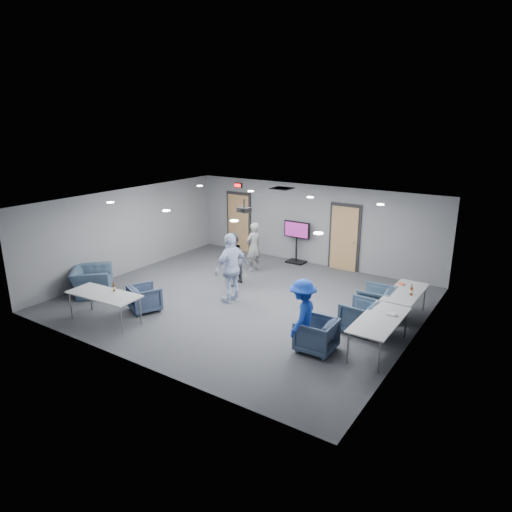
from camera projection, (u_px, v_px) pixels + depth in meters
The scene contains 29 objects.
floor at pixel (245, 300), 12.55m from camera, with size 9.00×9.00×0.00m, color #35393D.
ceiling at pixel (244, 203), 11.76m from camera, with size 9.00×9.00×0.00m, color silver.
wall_back at pixel (312, 225), 15.35m from camera, with size 9.00×0.02×2.70m, color slate.
wall_front at pixel (128, 301), 8.96m from camera, with size 9.00×0.02×2.70m, color slate.
wall_left at pixel (128, 231), 14.52m from camera, with size 0.02×8.00×2.70m, color slate.
wall_right at pixel (416, 286), 9.78m from camera, with size 0.02×8.00×2.70m, color slate.
door_left at pixel (239, 222), 16.97m from camera, with size 1.06×0.17×2.24m.
door_right at pixel (344, 238), 14.76m from camera, with size 1.06×0.17×2.24m.
exit_sign at pixel (238, 185), 16.56m from camera, with size 0.32×0.08×0.16m.
hvac_diffuser at pixel (282, 188), 14.26m from camera, with size 0.60×0.60×0.03m, color black.
downlights at pixel (244, 203), 11.77m from camera, with size 6.18×3.78×0.02m.
person_a at pixel (254, 247), 14.75m from camera, with size 0.59×0.38×1.61m, color gray.
person_b at pixel (232, 259), 13.45m from camera, with size 0.78×0.61×1.61m, color #4F565F.
person_c at pixel (231, 268), 12.20m from camera, with size 1.12×0.47×1.91m, color silver.
person_d at pixel (302, 315), 9.66m from camera, with size 1.03×0.59×1.60m, color blue.
chair_right_a at pixel (376, 301), 11.47m from camera, with size 0.81×0.84×0.76m, color #35495D.
chair_right_b at pixel (361, 316), 10.61m from camera, with size 0.80×0.83×0.75m, color #384B60.
chair_right_c at pixel (316, 335), 9.72m from camera, with size 0.78×0.80×0.73m, color #384861.
chair_front_a at pixel (145, 298), 11.77m from camera, with size 0.73×0.75×0.68m, color #374560.
chair_front_b at pixel (92, 281), 12.87m from camera, with size 1.18×1.03×0.76m, color #36495E.
table_right_a at pixel (405, 293), 11.17m from camera, with size 0.74×1.77×0.73m.
table_right_b at pixel (380, 321), 9.66m from camera, with size 0.81×1.94×0.73m.
table_front_left at pixel (104, 295), 11.04m from camera, with size 1.93×0.91×0.73m.
bottle_front at pixel (114, 288), 11.16m from camera, with size 0.06×0.06×0.25m.
bottle_right at pixel (411, 291), 10.91m from camera, with size 0.07×0.07×0.28m.
snack_box at pixel (401, 284), 11.61m from camera, with size 0.16×0.11×0.04m, color #CE5B33.
wrapper at pixel (391, 314), 9.82m from camera, with size 0.20×0.14×0.05m, color silver.
tv_stand at pixel (297, 240), 15.53m from camera, with size 0.95×0.45×1.46m.
projector at pixel (244, 210), 12.43m from camera, with size 0.35×0.33×0.35m.
Camera 1 is at (6.68, -9.55, 4.82)m, focal length 32.00 mm.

